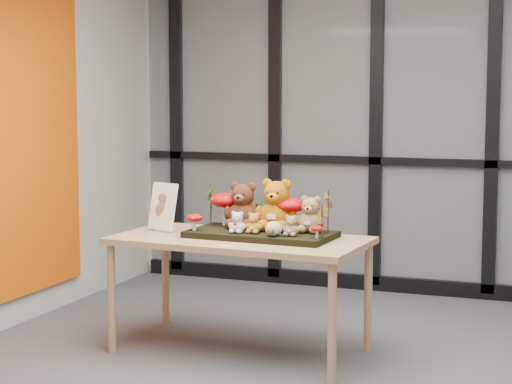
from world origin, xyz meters
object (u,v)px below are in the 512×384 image
at_px(mushroom_back_left, 226,207).
at_px(bear_white_bow, 237,221).
at_px(diorama_tray, 261,234).
at_px(bear_tan_back, 311,212).
at_px(sign_holder, 163,209).
at_px(mushroom_back_right, 290,212).
at_px(mushroom_front_left, 194,221).
at_px(bear_brown_medium, 243,203).
at_px(mushroom_front_right, 317,231).
at_px(display_table, 240,248).
at_px(plush_cream_hedgehog, 274,228).
at_px(bear_beige_small, 291,224).
at_px(bear_pooh_yellow, 276,202).
at_px(bear_small_yellow, 254,222).

bearing_deg(mushroom_back_left, bear_white_bow, -55.03).
height_order(diorama_tray, bear_white_bow, bear_white_bow).
distance_m(bear_tan_back, sign_holder, 0.97).
xyz_separation_m(mushroom_back_right, mushroom_front_left, (-0.55, -0.22, -0.05)).
distance_m(bear_brown_medium, mushroom_front_right, 0.60).
height_order(diorama_tray, bear_brown_medium, bear_brown_medium).
height_order(display_table, bear_white_bow, bear_white_bow).
bearing_deg(bear_tan_back, sign_holder, -173.00).
xyz_separation_m(plush_cream_hedgehog, mushroom_front_left, (-0.53, 0.03, 0.01)).
xyz_separation_m(bear_beige_small, mushroom_front_left, (-0.62, -0.01, -0.01)).
bearing_deg(diorama_tray, mushroom_back_left, 156.37).
distance_m(bear_pooh_yellow, mushroom_front_right, 0.41).
xyz_separation_m(bear_brown_medium, sign_holder, (-0.52, -0.08, -0.05)).
relative_size(bear_pooh_yellow, mushroom_front_right, 4.24).
bearing_deg(sign_holder, bear_white_bow, 7.96).
relative_size(diorama_tray, bear_tan_back, 3.58).
bearing_deg(diorama_tray, bear_brown_medium, 155.19).
bearing_deg(bear_pooh_yellow, bear_brown_medium, -176.92).
bearing_deg(bear_white_bow, bear_pooh_yellow, 50.23).
relative_size(mushroom_back_left, mushroom_back_right, 1.04).
relative_size(bear_white_bow, bear_beige_small, 1.06).
bearing_deg(bear_beige_small, bear_white_bow, -175.38).
distance_m(bear_beige_small, sign_holder, 0.90).
relative_size(bear_tan_back, bear_beige_small, 1.79).
distance_m(diorama_tray, bear_small_yellow, 0.13).
xyz_separation_m(bear_tan_back, sign_holder, (-0.96, -0.06, -0.02)).
bearing_deg(mushroom_back_right, display_table, -150.31).
relative_size(diorama_tray, bear_brown_medium, 2.77).
xyz_separation_m(plush_cream_hedgehog, mushroom_front_right, (0.26, 0.02, -0.01)).
height_order(bear_white_bow, sign_holder, sign_holder).
bearing_deg(bear_beige_small, bear_pooh_yellow, 133.80).
bearing_deg(display_table, diorama_tray, 26.57).
xyz_separation_m(diorama_tray, bear_pooh_yellow, (0.07, 0.08, 0.19)).
distance_m(bear_brown_medium, bear_small_yellow, 0.24).
distance_m(diorama_tray, bear_pooh_yellow, 0.22).
bearing_deg(plush_cream_hedgehog, diorama_tray, 135.85).
bearing_deg(mushroom_front_right, mushroom_back_right, 136.20).
relative_size(bear_small_yellow, mushroom_back_right, 0.63).
distance_m(diorama_tray, bear_tan_back, 0.34).
height_order(bear_pooh_yellow, bear_small_yellow, bear_pooh_yellow).
xyz_separation_m(bear_brown_medium, bear_white_bow, (0.04, -0.19, -0.09)).
xyz_separation_m(display_table, bear_small_yellow, (0.11, -0.04, 0.17)).
bearing_deg(bear_pooh_yellow, mushroom_back_left, 172.49).
xyz_separation_m(bear_small_yellow, bear_beige_small, (0.24, -0.02, -0.00)).
height_order(bear_brown_medium, bear_tan_back, bear_brown_medium).
relative_size(bear_tan_back, mushroom_front_right, 2.99).
bearing_deg(display_table, bear_beige_small, -5.74).
height_order(bear_small_yellow, bear_beige_small, bear_small_yellow).
xyz_separation_m(bear_brown_medium, mushroom_back_right, (0.30, 0.02, -0.05)).
bearing_deg(bear_pooh_yellow, bear_beige_small, -46.20).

